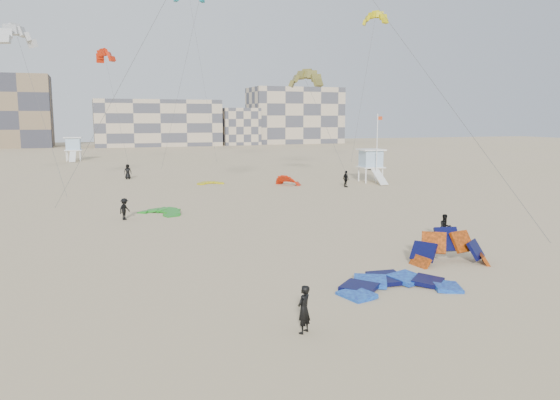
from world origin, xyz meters
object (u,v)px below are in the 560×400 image
object	(u,v)px
kite_ground_orange	(450,264)
lifeguard_tower_near	(371,166)
kitesurfer_main	(304,309)
kite_ground_blue	(397,289)

from	to	relation	value
kite_ground_orange	lifeguard_tower_near	size ratio (longest dim) A/B	0.78
kitesurfer_main	lifeguard_tower_near	bearing A→B (deg)	-159.49
kitesurfer_main	lifeguard_tower_near	world-z (taller)	lifeguard_tower_near
kitesurfer_main	lifeguard_tower_near	xyz separation A→B (m)	(23.81, 38.86, 1.03)
kite_ground_blue	kite_ground_orange	xyz separation A→B (m)	(4.74, 2.72, 0.00)
lifeguard_tower_near	kite_ground_orange	bearing A→B (deg)	-107.80
kite_ground_orange	kitesurfer_main	world-z (taller)	kite_ground_orange
kite_ground_orange	kitesurfer_main	distance (m)	11.92
kite_ground_orange	kitesurfer_main	size ratio (longest dim) A/B	2.46
kite_ground_blue	kite_ground_orange	bearing A→B (deg)	34.09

